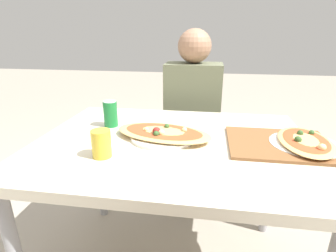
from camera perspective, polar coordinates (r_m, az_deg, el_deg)
The scene contains 8 objects.
dining_table at distance 1.15m, azimuth 1.07°, elevation -6.47°, with size 1.15×0.88×0.74m.
chair_far_seated at distance 1.91m, azimuth 5.39°, elevation -0.30°, with size 0.40×0.40×0.92m.
person_seated at distance 1.74m, azimuth 5.35°, elevation 4.20°, with size 0.36×0.25×1.20m.
pizza_main at distance 1.14m, azimuth -1.04°, elevation -1.62°, with size 0.46×0.31×0.06m.
soda_can at distance 1.29m, azimuth -12.41°, elevation 2.62°, with size 0.07×0.07×0.12m.
drink_glass at distance 0.99m, azimuth -14.31°, elevation -3.75°, with size 0.07×0.07×0.10m.
serving_tray at distance 1.16m, azimuth 23.05°, elevation -3.59°, with size 0.41×0.33×0.01m.
pizza_second at distance 1.18m, azimuth 27.71°, elevation -3.18°, with size 0.27×0.34×0.05m.
Camera 1 is at (0.13, -1.02, 1.17)m, focal length 28.00 mm.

